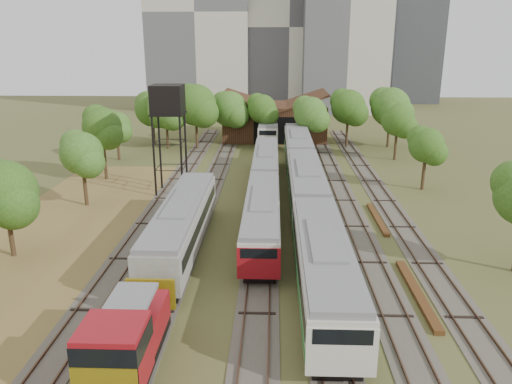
{
  "coord_description": "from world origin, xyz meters",
  "views": [
    {
      "loc": [
        -1.13,
        -22.66,
        15.44
      ],
      "look_at": [
        -2.65,
        19.56,
        2.5
      ],
      "focal_mm": 35.0,
      "sensor_mm": 36.0,
      "label": 1
    }
  ],
  "objects_px": {
    "railcar_red_set": "(264,187)",
    "railcar_green_set": "(306,187)",
    "water_tower": "(168,102)",
    "shunter_locomotive": "(126,342)"
  },
  "relations": [
    {
      "from": "railcar_red_set",
      "to": "railcar_green_set",
      "type": "height_order",
      "value": "railcar_green_set"
    },
    {
      "from": "railcar_red_set",
      "to": "water_tower",
      "type": "xyz_separation_m",
      "value": [
        -9.8,
        3.91,
        7.56
      ]
    },
    {
      "from": "railcar_red_set",
      "to": "shunter_locomotive",
      "type": "relative_size",
      "value": 4.27
    },
    {
      "from": "railcar_green_set",
      "to": "water_tower",
      "type": "height_order",
      "value": "water_tower"
    },
    {
      "from": "railcar_red_set",
      "to": "railcar_green_set",
      "type": "relative_size",
      "value": 0.66
    },
    {
      "from": "railcar_green_set",
      "to": "shunter_locomotive",
      "type": "xyz_separation_m",
      "value": [
        -10.0,
        -25.02,
        -0.31
      ]
    },
    {
      "from": "railcar_green_set",
      "to": "railcar_red_set",
      "type": "bearing_deg",
      "value": 167.28
    },
    {
      "from": "railcar_green_set",
      "to": "water_tower",
      "type": "xyz_separation_m",
      "value": [
        -13.8,
        4.82,
        7.29
      ]
    },
    {
      "from": "railcar_green_set",
      "to": "shunter_locomotive",
      "type": "relative_size",
      "value": 6.43
    },
    {
      "from": "railcar_green_set",
      "to": "shunter_locomotive",
      "type": "bearing_deg",
      "value": -111.78
    }
  ]
}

